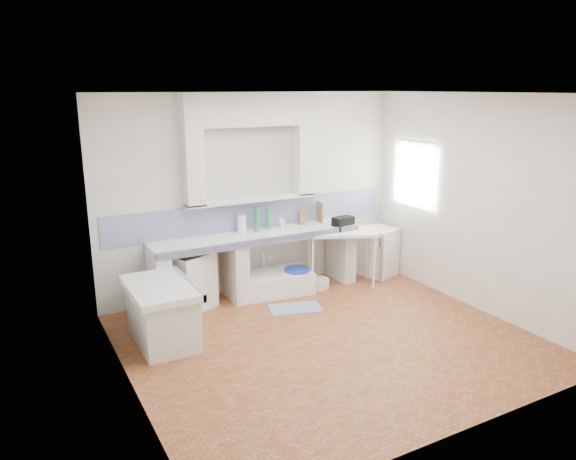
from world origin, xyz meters
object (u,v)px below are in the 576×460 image
stove (190,280)px  sink (271,284)px  fridge (378,251)px  side_table (341,258)px

stove → sink: (1.18, -0.04, -0.24)m
stove → sink: size_ratio=0.67×
stove → fridge: bearing=-25.5°
stove → fridge: 3.02m
sink → fridge: bearing=3.1°
sink → fridge: size_ratio=1.52×
fridge → stove: bearing=158.5°
stove → side_table: stove is taller
sink → fridge: (1.84, -0.10, 0.24)m
fridge → sink: bearing=158.2°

